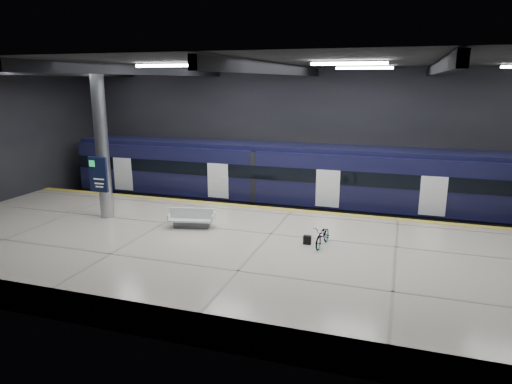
% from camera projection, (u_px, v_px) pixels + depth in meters
% --- Properties ---
extents(ground, '(30.00, 30.00, 0.00)m').
position_uv_depth(ground, '(277.00, 250.00, 20.20)').
color(ground, black).
rests_on(ground, ground).
extents(room_shell, '(30.10, 16.10, 8.05)m').
position_uv_depth(room_shell, '(279.00, 120.00, 18.84)').
color(room_shell, black).
rests_on(room_shell, ground).
extents(platform, '(30.00, 11.00, 1.10)m').
position_uv_depth(platform, '(260.00, 259.00, 17.76)').
color(platform, beige).
rests_on(platform, ground).
extents(safety_strip, '(30.00, 0.40, 0.01)m').
position_uv_depth(safety_strip, '(292.00, 210.00, 22.48)').
color(safety_strip, gold).
rests_on(safety_strip, platform).
extents(rails, '(30.00, 1.52, 0.16)m').
position_uv_depth(rails, '(304.00, 215.00, 25.26)').
color(rails, gray).
rests_on(rails, ground).
extents(train, '(29.40, 2.84, 3.79)m').
position_uv_depth(train, '(310.00, 180.00, 24.70)').
color(train, black).
rests_on(train, ground).
extents(bench, '(2.10, 1.24, 0.87)m').
position_uv_depth(bench, '(192.00, 220.00, 19.78)').
color(bench, '#595B60').
rests_on(bench, platform).
extents(bicycle, '(0.74, 1.62, 0.82)m').
position_uv_depth(bicycle, '(323.00, 236.00, 17.53)').
color(bicycle, '#99999E').
rests_on(bicycle, platform).
extents(pannier_bag, '(0.30, 0.18, 0.35)m').
position_uv_depth(pannier_bag, '(307.00, 240.00, 17.76)').
color(pannier_bag, black).
rests_on(pannier_bag, platform).
extents(info_column, '(0.90, 0.78, 6.90)m').
position_uv_depth(info_column, '(102.00, 145.00, 20.59)').
color(info_column, '#9EA0A5').
rests_on(info_column, platform).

